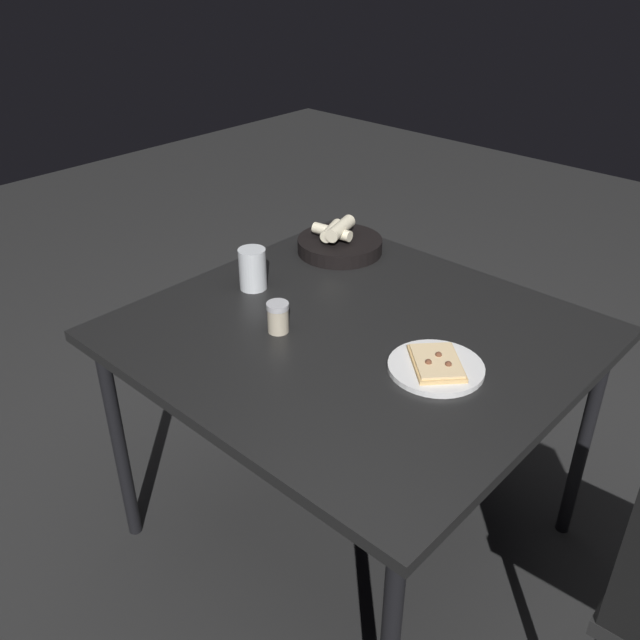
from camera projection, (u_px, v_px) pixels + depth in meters
name	position (u px, v px, depth m)	size (l,w,h in m)	color
ground	(349.00, 529.00, 2.15)	(8.00, 8.00, 0.00)	#282828
dining_table	(355.00, 348.00, 1.80)	(1.11, 1.04, 0.74)	black
pizza_plate	(436.00, 366.00, 1.61)	(0.23, 0.23, 0.04)	white
bread_basket	(339.00, 243.00, 2.17)	(0.27, 0.27, 0.11)	black
beer_glass	(253.00, 271.00, 1.95)	(0.08, 0.08, 0.12)	silver
pepper_shaker	(278.00, 319.00, 1.75)	(0.06, 0.06, 0.08)	#BFB299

